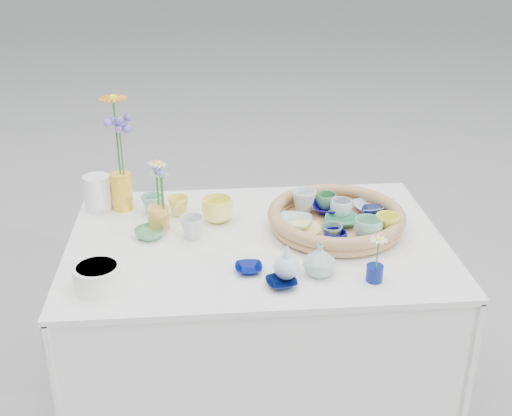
{
  "coord_description": "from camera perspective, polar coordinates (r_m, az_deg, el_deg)",
  "views": [
    {
      "loc": [
        -0.17,
        -1.9,
        1.78
      ],
      "look_at": [
        0.0,
        0.02,
        0.87
      ],
      "focal_mm": 45.0,
      "sensor_mm": 36.0,
      "label": 1
    }
  ],
  "objects": [
    {
      "name": "white_pitcher",
      "position": [
        2.42,
        -13.88,
        1.31
      ],
      "size": [
        0.17,
        0.15,
        0.13
      ],
      "primitive_type": null,
      "rotation": [
        0.0,
        0.0,
        0.41
      ],
      "color": "white",
      "rests_on": "display_table"
    },
    {
      "name": "loose_ceramic_6",
      "position": [
        1.9,
        2.27,
        -6.68
      ],
      "size": [
        0.11,
        0.11,
        0.02
      ],
      "primitive_type": "imported",
      "rotation": [
        0.0,
        0.0,
        0.2
      ],
      "color": "black",
      "rests_on": "display_table"
    },
    {
      "name": "bud_vase_cobalt",
      "position": [
        1.95,
        10.49,
        -5.72
      ],
      "size": [
        0.06,
        0.06,
        0.05
      ],
      "primitive_type": "cylinder",
      "rotation": [
        0.0,
        0.0,
        0.26
      ],
      "color": "navy",
      "rests_on": "display_table"
    },
    {
      "name": "tray_ceramic_4",
      "position": [
        2.1,
        6.72,
        -2.34
      ],
      "size": [
        0.09,
        0.09,
        0.06
      ],
      "primitive_type": "imported",
      "rotation": [
        0.0,
        0.0,
        0.28
      ],
      "color": "slate",
      "rests_on": "wicker_tray"
    },
    {
      "name": "hydrangea",
      "position": [
        2.33,
        -11.87,
        5.03
      ],
      "size": [
        0.09,
        0.09,
        0.26
      ],
      "primitive_type": null,
      "rotation": [
        0.0,
        0.0,
        0.21
      ],
      "color": "#8668D0",
      "rests_on": "tall_vase_yellow"
    },
    {
      "name": "loose_ceramic_1",
      "position": [
        2.27,
        -3.45,
        -0.17
      ],
      "size": [
        0.15,
        0.15,
        0.09
      ],
      "primitive_type": "imported",
      "rotation": [
        0.0,
        0.0,
        -0.4
      ],
      "color": "#FFFB61",
      "rests_on": "display_table"
    },
    {
      "name": "display_table",
      "position": [
        2.61,
        0.04,
        -17.74
      ],
      "size": [
        1.26,
        0.86,
        0.77
      ],
      "primitive_type": null,
      "color": "white",
      "rests_on": "ground"
    },
    {
      "name": "loose_ceramic_3",
      "position": [
        2.16,
        -5.7,
        -1.72
      ],
      "size": [
        0.09,
        0.09,
        0.08
      ],
      "primitive_type": "imported",
      "rotation": [
        0.0,
        0.0,
        -0.12
      ],
      "color": "silver",
      "rests_on": "display_table"
    },
    {
      "name": "daisy_cup",
      "position": [
        2.24,
        -8.66,
        -0.88
      ],
      "size": [
        0.08,
        0.08,
        0.08
      ],
      "primitive_type": "cylinder",
      "rotation": [
        0.0,
        0.0,
        0.06
      ],
      "color": "gold",
      "rests_on": "display_table"
    },
    {
      "name": "tray_ceramic_9",
      "position": [
        2.07,
        7.04,
        -2.82
      ],
      "size": [
        0.09,
        0.09,
        0.06
      ],
      "primitive_type": "imported",
      "rotation": [
        0.0,
        0.0,
        0.22
      ],
      "color": "#0B0777",
      "rests_on": "wicker_tray"
    },
    {
      "name": "tray_ceramic_3",
      "position": [
        2.24,
        7.57,
        -1.09
      ],
      "size": [
        0.14,
        0.14,
        0.03
      ],
      "primitive_type": "imported",
      "rotation": [
        0.0,
        0.0,
        -0.31
      ],
      "color": "#32815C",
      "rests_on": "wicker_tray"
    },
    {
      "name": "tray_ceramic_11",
      "position": [
        2.13,
        9.91,
        -1.88
      ],
      "size": [
        0.1,
        0.1,
        0.07
      ],
      "primitive_type": "imported",
      "rotation": [
        0.0,
        0.0,
        0.0
      ],
      "color": "#89C3AC",
      "rests_on": "wicker_tray"
    },
    {
      "name": "tray_ceramic_0",
      "position": [
        2.32,
        6.65,
        0.0
      ],
      "size": [
        0.15,
        0.15,
        0.03
      ],
      "primitive_type": "imported",
      "rotation": [
        0.0,
        0.0,
        -0.2
      ],
      "color": "#0E0372",
      "rests_on": "wicker_tray"
    },
    {
      "name": "tray_ceramic_12",
      "position": [
        2.33,
        6.28,
        0.58
      ],
      "size": [
        0.08,
        0.08,
        0.06
      ],
      "primitive_type": "imported",
      "rotation": [
        0.0,
        0.0,
        -0.12
      ],
      "color": "#4D975B",
      "rests_on": "wicker_tray"
    },
    {
      "name": "tall_vase_yellow",
      "position": [
        2.4,
        -11.82,
        1.45
      ],
      "size": [
        0.1,
        0.1,
        0.14
      ],
      "primitive_type": "cylinder",
      "rotation": [
        0.0,
        0.0,
        0.34
      ],
      "color": "yellow",
      "rests_on": "display_table"
    },
    {
      "name": "tray_ceramic_7",
      "position": [
        2.28,
        7.58,
        -0.01
      ],
      "size": [
        0.08,
        0.08,
        0.06
      ],
      "primitive_type": "imported",
      "rotation": [
        0.0,
        0.0,
        0.05
      ],
      "color": "silver",
      "rests_on": "wicker_tray"
    },
    {
      "name": "ground",
      "position": [
        2.61,
        0.04,
        -17.74
      ],
      "size": [
        80.0,
        80.0,
        0.0
      ],
      "primitive_type": "plane",
      "color": "gray"
    },
    {
      "name": "tray_ceramic_10",
      "position": [
        2.15,
        4.32,
        -2.0
      ],
      "size": [
        0.12,
        0.12,
        0.03
      ],
      "primitive_type": "imported",
      "rotation": [
        0.0,
        0.0,
        -0.07
      ],
      "color": "#FFDE83",
      "rests_on": "wicker_tray"
    },
    {
      "name": "bud_vase_seafoam",
      "position": [
        1.94,
        5.66,
        -4.59
      ],
      "size": [
        0.11,
        0.11,
        0.1
      ],
      "primitive_type": "imported",
      "rotation": [
        0.0,
        0.0,
        -0.08
      ],
      "color": "#99B9AE",
      "rests_on": "display_table"
    },
    {
      "name": "fluted_bowl",
      "position": [
        1.93,
        -13.89,
        -5.99
      ],
      "size": [
        0.19,
        0.19,
        0.07
      ],
      "primitive_type": null,
      "rotation": [
        0.0,
        0.0,
        -0.42
      ],
      "color": "white",
      "rests_on": "display_table"
    },
    {
      "name": "loose_ceramic_5",
      "position": [
        2.35,
        -9.19,
        0.31
      ],
      "size": [
        0.09,
        0.09,
        0.07
      ],
      "primitive_type": "imported",
      "rotation": [
        0.0,
        0.0,
        -0.18
      ],
      "color": "#77BFA2",
      "rests_on": "display_table"
    },
    {
      "name": "bud_vase_paleblue",
      "position": [
        1.91,
        2.77,
        -4.73
      ],
      "size": [
        0.09,
        0.09,
        0.12
      ],
      "primitive_type": null,
      "rotation": [
        0.0,
        0.0,
        -0.18
      ],
      "color": "silver",
      "rests_on": "display_table"
    },
    {
      "name": "loose_ceramic_0",
      "position": [
        2.33,
        -6.91,
        0.17
      ],
      "size": [
        0.09,
        0.09,
        0.07
      ],
      "primitive_type": "imported",
      "rotation": [
        0.0,
        0.0,
        -0.21
      ],
      "color": "#FFE65A",
      "rests_on": "display_table"
    },
    {
      "name": "tray_ceramic_8",
      "position": [
        2.35,
        9.97,
        0.09
      ],
      "size": [
        0.12,
        0.12,
        0.03
      ],
      "primitive_type": "imported",
      "rotation": [
        0.0,
        0.0,
        0.13
      ],
      "color": "#ABC4F4",
      "rests_on": "wicker_tray"
    },
    {
      "name": "tray_ceramic_2",
      "position": [
        2.18,
        11.57,
        -1.49
      ],
      "size": [
        0.1,
        0.1,
        0.07
      ],
      "primitive_type": "imported",
      "rotation": [
        0.0,
        0.0,
        0.41
      ],
      "color": "#F0F038",
      "rests_on": "wicker_tray"
    },
    {
      "name": "tray_ceramic_6",
      "position": [
        2.3,
        4.29,
        0.6
      ],
      "size": [
        0.1,
        0.1,
        0.08
      ],
      "primitive_type": "imported",
      "rotation": [
        0.0,
        0.0,
        0.1
      ],
      "color": "silver",
      "rests_on": "wicker_tray"
    },
    {
      "name": "gerbera",
      "position": [
        2.32,
        -12.27,
        6.19
      ],
      "size": [
        0.15,
        0.15,
        0.3
      ],
      "primitive_type": null,
      "rotation": [
        0.0,
        0.0,
        -0.35
      ],
      "color": "orange",
      "rests_on": "tall_vase_yellow"
    },
    {
      "name": "wicker_tray",
      "position": [
        2.23,
        7.13,
        -0.96
      ],
      "size": [
        0.47,
        0.47,
        0.08
      ],
      "primitive_type": null,
      "color": "#9D6F47",
      "rests_on": "display_table"
    },
    {
      "name": "loose_ceramic_2",
      "position": [
        2.19,
        -9.45,
        -2.22
      ],
      "size": [
        0.11,
        0.11,
        0.03
      ],
      "primitive_type": "imported",
      "rotation": [
        0.0,
        0.0,
        0.14
      ],
      "color": "#579666",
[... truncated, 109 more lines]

